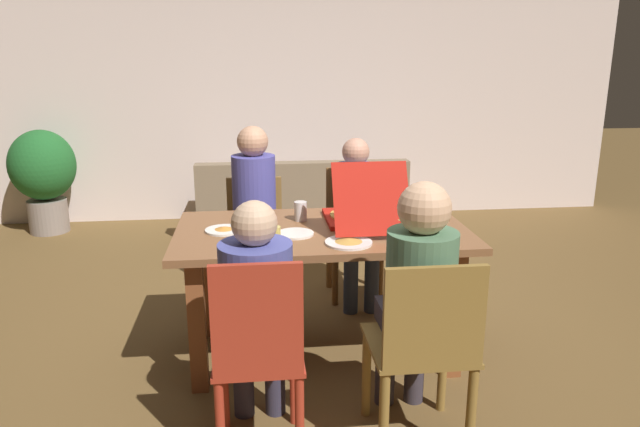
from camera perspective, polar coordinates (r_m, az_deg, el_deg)
ground_plane at (r=3.63m, az=0.18°, el=-13.28°), size 20.00×20.00×0.00m
back_wall at (r=6.35m, az=-3.19°, el=13.04°), size 7.14×0.12×2.98m
dining_table at (r=3.37m, az=0.19°, el=-3.52°), size 1.64×0.91×0.78m
chair_0 at (r=2.54m, az=-6.00°, el=-13.29°), size 0.38×0.41×0.96m
person_0 at (r=2.60m, az=-6.14°, el=-8.65°), size 0.31×0.48×1.16m
chair_1 at (r=2.65m, az=10.00°, el=-12.67°), size 0.44×0.45×0.92m
person_1 at (r=2.69m, az=9.35°, el=-7.07°), size 0.31×0.49×1.22m
chair_2 at (r=4.29m, az=-6.28°, el=-1.53°), size 0.42×0.40×0.87m
person_2 at (r=4.09m, az=-6.36°, el=1.01°), size 0.30×0.52×1.26m
chair_3 at (r=4.34m, az=3.19°, el=-1.50°), size 0.39×0.39×0.93m
person_3 at (r=4.15m, az=3.55°, el=0.55°), size 0.29×0.50×1.17m
pizza_box_0 at (r=3.44m, az=4.12°, el=-0.06°), size 0.41×0.62×0.39m
plate_0 at (r=3.32m, az=-9.26°, el=-1.54°), size 0.21×0.21×0.03m
plate_1 at (r=3.22m, az=-2.40°, el=-1.96°), size 0.20×0.20×0.01m
plate_2 at (r=3.07m, az=2.78°, el=-2.74°), size 0.25×0.25×0.03m
drinking_glass_0 at (r=3.21m, az=7.65°, el=-1.30°), size 0.08×0.08×0.10m
drinking_glass_1 at (r=3.48m, az=-1.90°, el=0.23°), size 0.07×0.07×0.11m
drinking_glass_2 at (r=3.02m, az=-4.52°, el=-2.25°), size 0.08×0.08×0.11m
couch at (r=5.78m, az=-1.83°, el=0.61°), size 1.96×0.82×0.77m
potted_plant at (r=6.39m, az=-25.20°, el=3.60°), size 0.63×0.63×1.02m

